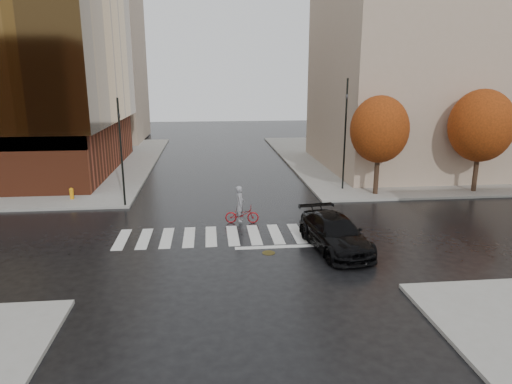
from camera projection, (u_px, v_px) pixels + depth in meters
ground at (233, 239)px, 22.62m from camera, size 120.00×120.00×0.00m
sidewalk_ne at (434, 157)px, 44.97m from camera, size 30.00×30.00×0.15m
crosswalk at (233, 235)px, 23.10m from camera, size 12.00×3.00×0.01m
building_ne_tan at (422, 60)px, 38.45m from camera, size 16.00×16.00×18.00m
building_nw_far at (80, 56)px, 54.11m from camera, size 14.00×12.00×20.00m
tree_ne_a at (379, 129)px, 29.66m from camera, size 3.80×3.80×6.50m
tree_ne_b at (481, 126)px, 30.33m from camera, size 4.20×4.20×6.89m
sedan at (335, 233)px, 21.17m from camera, size 2.86×5.57×1.55m
cyclist at (241, 210)px, 24.91m from camera, size 1.89×0.84×2.08m
traffic_light_nw at (121, 147)px, 27.12m from camera, size 0.20×0.18×6.48m
traffic_light_ne at (345, 127)px, 31.01m from camera, size 0.19×0.22×7.55m
fire_hydrant at (72, 193)px, 29.26m from camera, size 0.26×0.26×0.74m
manhole at (269, 253)px, 20.85m from camera, size 0.78×0.78×0.01m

